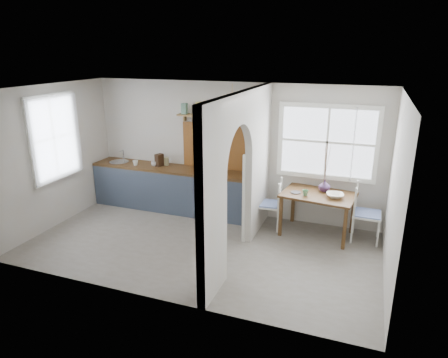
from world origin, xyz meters
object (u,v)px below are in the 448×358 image
(vase, at_px, (325,186))
(chair_right, at_px, (367,213))
(kettle, at_px, (250,171))
(chair_left, at_px, (269,204))
(dining_table, at_px, (317,214))

(vase, bearing_deg, chair_right, -8.68)
(chair_right, xyz_separation_m, kettle, (-2.13, 0.06, 0.51))
(vase, bearing_deg, chair_left, -169.63)
(dining_table, xyz_separation_m, chair_left, (-0.88, -0.00, 0.08))
(chair_left, height_order, chair_right, chair_right)
(chair_left, bearing_deg, chair_right, 85.64)
(kettle, bearing_deg, chair_left, -2.23)
(kettle, xyz_separation_m, vase, (1.37, 0.06, -0.13))
(chair_left, distance_m, vase, 1.05)
(chair_right, height_order, vase, chair_right)
(chair_left, xyz_separation_m, vase, (0.95, 0.17, 0.41))
(chair_right, distance_m, vase, 0.85)
(vase, bearing_deg, kettle, -177.64)
(chair_left, bearing_deg, kettle, -112.09)
(chair_left, height_order, vase, vase)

